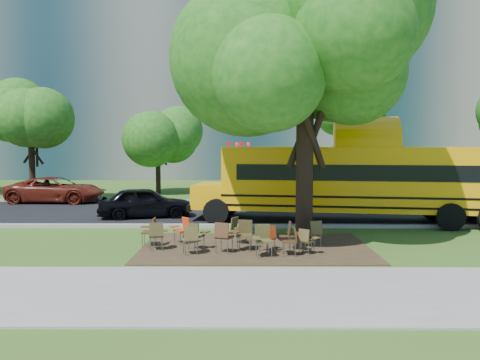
{
  "coord_description": "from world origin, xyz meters",
  "views": [
    {
      "loc": [
        0.61,
        -14.81,
        3.15
      ],
      "look_at": [
        0.5,
        3.45,
        1.81
      ],
      "focal_mm": 35.0,
      "sensor_mm": 36.0,
      "label": 1
    }
  ],
  "objects_px": {
    "chair_1": "(196,233)",
    "chair_11": "(269,236)",
    "chair_3": "(244,232)",
    "bg_car_red": "(56,190)",
    "black_car": "(145,202)",
    "main_tree": "(306,70)",
    "chair_2": "(191,237)",
    "school_bus": "(361,179)",
    "chair_6": "(291,239)",
    "chair_13": "(315,231)",
    "chair_7": "(307,239)",
    "chair_8": "(151,229)",
    "chair_0": "(157,233)",
    "chair_4": "(224,234)",
    "chair_9": "(183,228)",
    "chair_10": "(237,228)",
    "chair_12": "(294,233)",
    "chair_5": "(262,237)"
  },
  "relations": [
    {
      "from": "chair_3",
      "to": "chair_4",
      "type": "distance_m",
      "value": 0.69
    },
    {
      "from": "chair_7",
      "to": "black_car",
      "type": "distance_m",
      "value": 9.26
    },
    {
      "from": "chair_5",
      "to": "chair_10",
      "type": "relative_size",
      "value": 1.08
    },
    {
      "from": "chair_4",
      "to": "chair_2",
      "type": "bearing_deg",
      "value": -146.39
    },
    {
      "from": "chair_7",
      "to": "chair_8",
      "type": "relative_size",
      "value": 0.85
    },
    {
      "from": "chair_5",
      "to": "chair_9",
      "type": "xyz_separation_m",
      "value": [
        -2.48,
        1.77,
        -0.04
      ]
    },
    {
      "from": "chair_5",
      "to": "chair_12",
      "type": "height_order",
      "value": "chair_5"
    },
    {
      "from": "chair_3",
      "to": "bg_car_red",
      "type": "bearing_deg",
      "value": -40.8
    },
    {
      "from": "chair_7",
      "to": "chair_10",
      "type": "xyz_separation_m",
      "value": [
        -2.02,
        1.54,
        0.05
      ]
    },
    {
      "from": "main_tree",
      "to": "chair_12",
      "type": "relative_size",
      "value": 10.28
    },
    {
      "from": "chair_12",
      "to": "black_car",
      "type": "height_order",
      "value": "black_car"
    },
    {
      "from": "main_tree",
      "to": "chair_5",
      "type": "height_order",
      "value": "main_tree"
    },
    {
      "from": "school_bus",
      "to": "chair_2",
      "type": "height_order",
      "value": "school_bus"
    },
    {
      "from": "chair_13",
      "to": "chair_6",
      "type": "bearing_deg",
      "value": -149.68
    },
    {
      "from": "chair_0",
      "to": "chair_3",
      "type": "bearing_deg",
      "value": -14.23
    },
    {
      "from": "chair_3",
      "to": "bg_car_red",
      "type": "height_order",
      "value": "bg_car_red"
    },
    {
      "from": "chair_1",
      "to": "chair_2",
      "type": "xyz_separation_m",
      "value": [
        -0.07,
        -0.67,
        0.01
      ]
    },
    {
      "from": "school_bus",
      "to": "chair_9",
      "type": "xyz_separation_m",
      "value": [
        -6.75,
        -4.18,
        -1.26
      ]
    },
    {
      "from": "chair_4",
      "to": "chair_9",
      "type": "bearing_deg",
      "value": 157.51
    },
    {
      "from": "chair_0",
      "to": "chair_1",
      "type": "xyz_separation_m",
      "value": [
        1.16,
        0.12,
        -0.03
      ]
    },
    {
      "from": "chair_1",
      "to": "chair_10",
      "type": "bearing_deg",
      "value": 65.36
    },
    {
      "from": "chair_4",
      "to": "chair_10",
      "type": "relative_size",
      "value": 1.1
    },
    {
      "from": "chair_6",
      "to": "chair_7",
      "type": "xyz_separation_m",
      "value": [
        0.47,
        0.14,
        -0.03
      ]
    },
    {
      "from": "main_tree",
      "to": "bg_car_red",
      "type": "xyz_separation_m",
      "value": [
        -12.34,
        10.41,
        -4.85
      ]
    },
    {
      "from": "chair_3",
      "to": "chair_13",
      "type": "relative_size",
      "value": 1.08
    },
    {
      "from": "chair_1",
      "to": "chair_12",
      "type": "height_order",
      "value": "chair_12"
    },
    {
      "from": "chair_0",
      "to": "black_car",
      "type": "xyz_separation_m",
      "value": [
        -1.7,
        6.45,
        0.14
      ]
    },
    {
      "from": "chair_2",
      "to": "chair_4",
      "type": "bearing_deg",
      "value": -5.65
    },
    {
      "from": "school_bus",
      "to": "chair_0",
      "type": "height_order",
      "value": "school_bus"
    },
    {
      "from": "chair_1",
      "to": "chair_2",
      "type": "bearing_deg",
      "value": -67.07
    },
    {
      "from": "chair_2",
      "to": "chair_8",
      "type": "relative_size",
      "value": 0.93
    },
    {
      "from": "chair_2",
      "to": "chair_8",
      "type": "bearing_deg",
      "value": 123.32
    },
    {
      "from": "chair_6",
      "to": "chair_13",
      "type": "relative_size",
      "value": 0.97
    },
    {
      "from": "chair_2",
      "to": "chair_6",
      "type": "xyz_separation_m",
      "value": [
        2.85,
        -0.09,
        -0.01
      ]
    },
    {
      "from": "school_bus",
      "to": "black_car",
      "type": "xyz_separation_m",
      "value": [
        -9.09,
        1.27,
        -1.11
      ]
    },
    {
      "from": "chair_7",
      "to": "chair_0",
      "type": "bearing_deg",
      "value": -144.65
    },
    {
      "from": "chair_8",
      "to": "chair_10",
      "type": "relative_size",
      "value": 1.06
    },
    {
      "from": "school_bus",
      "to": "chair_13",
      "type": "xyz_separation_m",
      "value": [
        -2.59,
        -4.68,
        -1.26
      ]
    },
    {
      "from": "chair_5",
      "to": "black_car",
      "type": "bearing_deg",
      "value": -67.27
    },
    {
      "from": "chair_13",
      "to": "black_car",
      "type": "xyz_separation_m",
      "value": [
        -6.5,
        5.95,
        0.15
      ]
    },
    {
      "from": "black_car",
      "to": "chair_1",
      "type": "bearing_deg",
      "value": -168.58
    },
    {
      "from": "chair_0",
      "to": "chair_6",
      "type": "height_order",
      "value": "chair_0"
    },
    {
      "from": "chair_2",
      "to": "chair_3",
      "type": "distance_m",
      "value": 1.62
    },
    {
      "from": "chair_4",
      "to": "chair_7",
      "type": "bearing_deg",
      "value": 18.5
    },
    {
      "from": "chair_0",
      "to": "chair_11",
      "type": "distance_m",
      "value": 3.34
    },
    {
      "from": "chair_9",
      "to": "chair_11",
      "type": "xyz_separation_m",
      "value": [
        2.7,
        -1.15,
        -0.03
      ]
    },
    {
      "from": "main_tree",
      "to": "black_car",
      "type": "xyz_separation_m",
      "value": [
        -6.28,
        5.05,
        -4.88
      ]
    },
    {
      "from": "chair_2",
      "to": "chair_8",
      "type": "distance_m",
      "value": 1.79
    },
    {
      "from": "chair_7",
      "to": "chair_11",
      "type": "distance_m",
      "value": 1.13
    },
    {
      "from": "chair_1",
      "to": "chair_11",
      "type": "bearing_deg",
      "value": 21.67
    }
  ]
}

